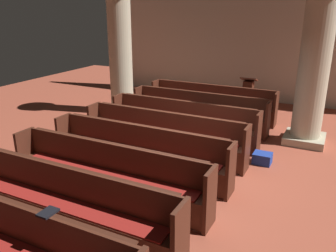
# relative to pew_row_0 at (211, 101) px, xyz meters

# --- Properties ---
(ground_plane) EXTENTS (19.20, 19.20, 0.00)m
(ground_plane) POSITION_rel_pew_row_0_xyz_m (0.65, -3.46, -0.49)
(ground_plane) COLOR #9E4733
(back_wall) EXTENTS (10.00, 0.16, 4.50)m
(back_wall) POSITION_rel_pew_row_0_xyz_m (0.65, 2.62, 1.76)
(back_wall) COLOR beige
(back_wall) RESTS_ON ground
(pew_row_0) EXTENTS (3.64, 0.46, 0.93)m
(pew_row_0) POSITION_rel_pew_row_0_xyz_m (0.00, 0.00, 0.00)
(pew_row_0) COLOR #4C2316
(pew_row_0) RESTS_ON ground
(pew_row_1) EXTENTS (3.64, 0.46, 0.93)m
(pew_row_1) POSITION_rel_pew_row_0_xyz_m (0.00, -1.01, 0.00)
(pew_row_1) COLOR #4C2316
(pew_row_1) RESTS_ON ground
(pew_row_2) EXTENTS (3.64, 0.47, 0.93)m
(pew_row_2) POSITION_rel_pew_row_0_xyz_m (0.00, -2.01, 0.00)
(pew_row_2) COLOR #4C2316
(pew_row_2) RESTS_ON ground
(pew_row_3) EXTENTS (3.64, 0.46, 0.93)m
(pew_row_3) POSITION_rel_pew_row_0_xyz_m (0.00, -3.02, 0.00)
(pew_row_3) COLOR #4C2316
(pew_row_3) RESTS_ON ground
(pew_row_4) EXTENTS (3.64, 0.46, 0.93)m
(pew_row_4) POSITION_rel_pew_row_0_xyz_m (0.00, -4.02, 0.00)
(pew_row_4) COLOR #4C2316
(pew_row_4) RESTS_ON ground
(pew_row_5) EXTENTS (3.64, 0.47, 0.93)m
(pew_row_5) POSITION_rel_pew_row_0_xyz_m (0.00, -5.03, 0.00)
(pew_row_5) COLOR #4C2316
(pew_row_5) RESTS_ON ground
(pew_row_6) EXTENTS (3.64, 0.46, 0.93)m
(pew_row_6) POSITION_rel_pew_row_0_xyz_m (0.00, -6.04, 0.00)
(pew_row_6) COLOR #4C2316
(pew_row_6) RESTS_ON ground
(pew_row_7) EXTENTS (3.64, 0.46, 0.93)m
(pew_row_7) POSITION_rel_pew_row_0_xyz_m (0.00, -7.04, 0.00)
(pew_row_7) COLOR #4C2316
(pew_row_7) RESTS_ON ground
(pillar_aisle_side) EXTENTS (0.97, 0.97, 3.77)m
(pillar_aisle_side) POSITION_rel_pew_row_0_xyz_m (2.65, -0.87, 1.47)
(pillar_aisle_side) COLOR tan
(pillar_aisle_side) RESTS_ON ground
(pillar_far_side) EXTENTS (0.97, 0.97, 3.77)m
(pillar_far_side) POSITION_rel_pew_row_0_xyz_m (-2.60, -0.67, 1.47)
(pillar_far_side) COLOR tan
(pillar_far_side) RESTS_ON ground
(lectern) EXTENTS (0.48, 0.45, 1.08)m
(lectern) POSITION_rel_pew_row_0_xyz_m (0.79, 1.01, -0.04)
(lectern) COLOR #411E13
(lectern) RESTS_ON ground
(hymn_book) EXTENTS (0.15, 0.21, 0.03)m
(hymn_book) POSITION_rel_pew_row_0_xyz_m (0.57, -6.85, 0.45)
(hymn_book) COLOR black
(hymn_book) RESTS_ON pew_row_7
(kneeler_box_blue) EXTENTS (0.36, 0.31, 0.22)m
(kneeler_box_blue) POSITION_rel_pew_row_0_xyz_m (2.01, -2.49, -0.38)
(kneeler_box_blue) COLOR navy
(kneeler_box_blue) RESTS_ON ground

